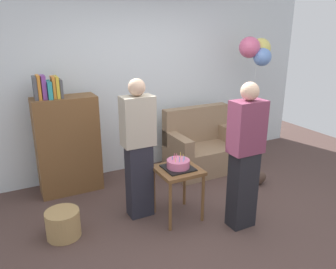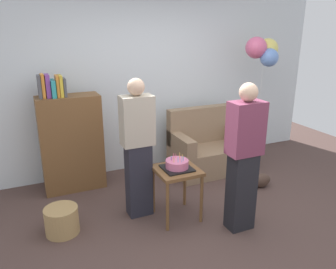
{
  "view_description": "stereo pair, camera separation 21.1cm",
  "coord_description": "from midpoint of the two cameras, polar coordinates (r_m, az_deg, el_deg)",
  "views": [
    {
      "loc": [
        -1.93,
        -2.64,
        2.17
      ],
      "look_at": [
        -0.23,
        0.66,
        0.95
      ],
      "focal_mm": 35.8,
      "sensor_mm": 36.0,
      "label": 1
    },
    {
      "loc": [
        -1.74,
        -2.73,
        2.17
      ],
      "look_at": [
        -0.23,
        0.66,
        0.95
      ],
      "focal_mm": 35.8,
      "sensor_mm": 36.0,
      "label": 2
    }
  ],
  "objects": [
    {
      "name": "bookshelf",
      "position": [
        4.64,
        -18.03,
        -1.44
      ],
      "size": [
        0.8,
        0.36,
        1.6
      ],
      "color": "brown",
      "rests_on": "ground_plane"
    },
    {
      "name": "ground_plane",
      "position": [
        3.9,
        6.11,
        -15.65
      ],
      "size": [
        8.0,
        8.0,
        0.0
      ],
      "primitive_type": "plane",
      "color": "#4C3833"
    },
    {
      "name": "couch",
      "position": [
        5.22,
        4.68,
        -2.38
      ],
      "size": [
        1.1,
        0.7,
        0.96
      ],
      "color": "#8C7054",
      "rests_on": "ground_plane"
    },
    {
      "name": "birthday_cake",
      "position": [
        3.79,
        0.14,
        -5.14
      ],
      "size": [
        0.32,
        0.32,
        0.17
      ],
      "color": "black",
      "rests_on": "side_table"
    },
    {
      "name": "wicker_basket",
      "position": [
        3.88,
        -18.98,
        -14.22
      ],
      "size": [
        0.36,
        0.36,
        0.3
      ],
      "primitive_type": "cylinder",
      "color": "#A88451",
      "rests_on": "ground_plane"
    },
    {
      "name": "handbag",
      "position": [
        4.92,
        13.87,
        -7.23
      ],
      "size": [
        0.28,
        0.14,
        0.2
      ],
      "primitive_type": "ellipsoid",
      "color": "#473328",
      "rests_on": "ground_plane"
    },
    {
      "name": "balloon_bunch",
      "position": [
        5.35,
        13.75,
        13.79
      ],
      "size": [
        0.55,
        0.43,
        2.0
      ],
      "color": "silver",
      "rests_on": "ground_plane"
    },
    {
      "name": "side_table",
      "position": [
        3.85,
        0.13,
        -7.13
      ],
      "size": [
        0.48,
        0.48,
        0.62
      ],
      "color": "brown",
      "rests_on": "ground_plane"
    },
    {
      "name": "person_blowing_candles",
      "position": [
        3.8,
        -6.64,
        -2.49
      ],
      "size": [
        0.36,
        0.22,
        1.63
      ],
      "rotation": [
        0.0,
        0.0,
        0.27
      ],
      "color": "#23232D",
      "rests_on": "ground_plane"
    },
    {
      "name": "person_holding_cake",
      "position": [
        3.64,
        11.34,
        -3.71
      ],
      "size": [
        0.36,
        0.22,
        1.63
      ],
      "rotation": [
        0.0,
        0.0,
        2.74
      ],
      "color": "black",
      "rests_on": "ground_plane"
    },
    {
      "name": "wall_back",
      "position": [
        5.14,
        -6.1,
        8.94
      ],
      "size": [
        6.0,
        0.1,
        2.7
      ],
      "primitive_type": "cube",
      "color": "silver",
      "rests_on": "ground_plane"
    }
  ]
}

